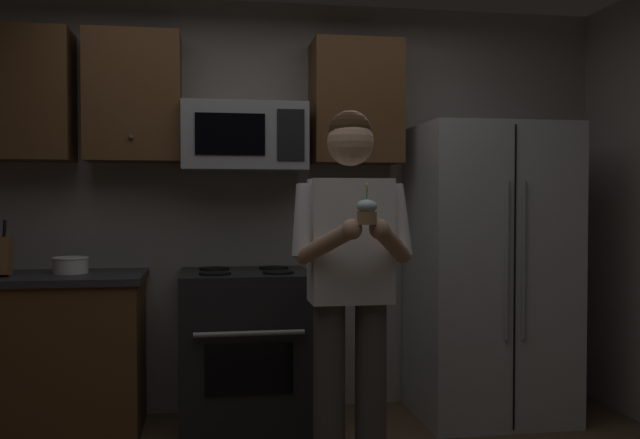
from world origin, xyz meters
TOP-DOWN VIEW (x-y plane):
  - wall_back at (0.00, 1.75)m, footprint 4.40×0.10m
  - oven_range at (-0.15, 1.36)m, footprint 0.76×0.70m
  - microwave at (-0.15, 1.48)m, footprint 0.74×0.41m
  - refrigerator at (1.35, 1.32)m, footprint 0.90×0.75m
  - cabinet_row_upper at (-0.72, 1.53)m, footprint 2.78×0.36m
  - counter_left at (-1.45, 1.38)m, footprint 1.44×0.66m
  - bowl_large_white at (-1.15, 1.42)m, footprint 0.20×0.20m
  - person at (0.29, 0.42)m, footprint 0.60×0.48m
  - cupcake at (0.29, 0.10)m, footprint 0.09×0.09m

SIDE VIEW (x-z plane):
  - oven_range at x=-0.15m, z-range 0.00..0.93m
  - counter_left at x=-1.45m, z-range 0.00..0.92m
  - refrigerator at x=1.35m, z-range 0.00..1.80m
  - bowl_large_white at x=-1.15m, z-range 0.92..1.02m
  - person at x=0.29m, z-range 0.11..1.88m
  - cupcake at x=0.29m, z-range 1.20..1.38m
  - wall_back at x=0.00m, z-range 0.00..2.60m
  - microwave at x=-0.15m, z-range 1.52..1.92m
  - cabinet_row_upper at x=-0.72m, z-range 1.57..2.33m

